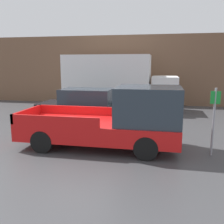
% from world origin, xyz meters
% --- Properties ---
extents(ground_plane, '(60.00, 60.00, 0.00)m').
position_xyz_m(ground_plane, '(0.00, 0.00, 0.00)').
color(ground_plane, '#3D3D3F').
extents(building_wall, '(28.00, 0.15, 4.95)m').
position_xyz_m(building_wall, '(0.00, 9.83, 2.47)').
color(building_wall, brown).
rests_on(building_wall, ground).
extents(pickup_truck, '(5.55, 2.09, 2.19)m').
position_xyz_m(pickup_truck, '(1.40, -0.07, 1.01)').
color(pickup_truck, red).
rests_on(pickup_truck, ground).
extents(car, '(4.44, 1.92, 1.73)m').
position_xyz_m(car, '(-0.80, 3.32, 0.87)').
color(car, black).
rests_on(car, ground).
extents(delivery_truck, '(7.07, 2.40, 3.48)m').
position_xyz_m(delivery_truck, '(-0.03, 7.37, 1.87)').
color(delivery_truck, white).
rests_on(delivery_truck, ground).
extents(parking_sign, '(0.30, 0.07, 2.20)m').
position_xyz_m(parking_sign, '(4.54, -0.18, 1.25)').
color(parking_sign, gray).
rests_on(parking_sign, ground).
extents(newspaper_box, '(0.45, 0.40, 1.07)m').
position_xyz_m(newspaper_box, '(0.79, 9.50, 0.54)').
color(newspaper_box, gold).
rests_on(newspaper_box, ground).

